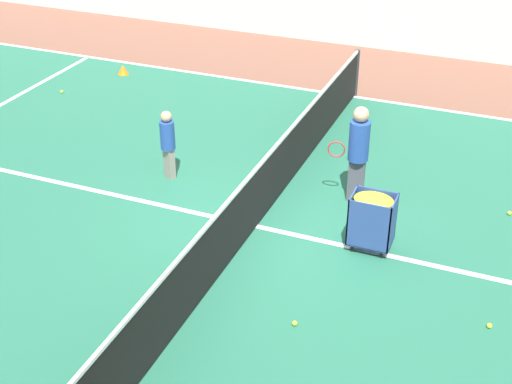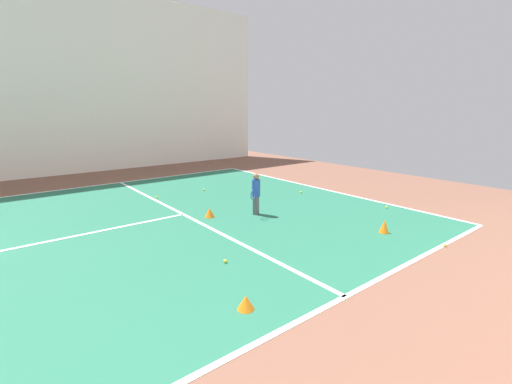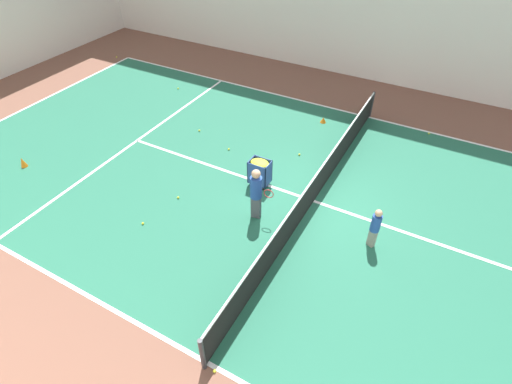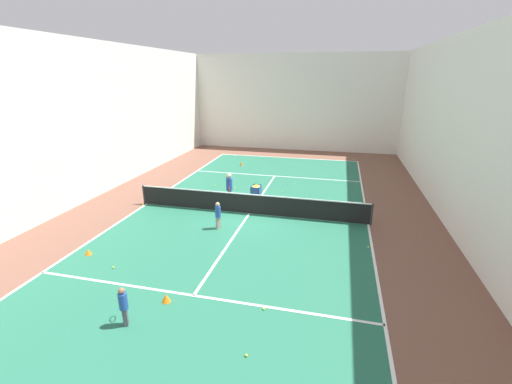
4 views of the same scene
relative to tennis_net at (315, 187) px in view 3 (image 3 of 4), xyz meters
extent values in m
plane|color=brown|center=(0.00, 0.00, -0.53)|extent=(35.54, 35.54, 0.00)
cube|color=#23664C|center=(0.00, 0.00, -0.53)|extent=(11.26, 24.83, 0.00)
cube|color=white|center=(0.00, 12.41, -0.53)|extent=(11.26, 0.10, 0.00)
cube|color=white|center=(-5.63, 0.00, -0.53)|extent=(0.10, 24.83, 0.00)
cube|color=white|center=(5.63, 0.00, -0.53)|extent=(0.10, 24.83, 0.00)
cube|color=white|center=(0.00, 6.83, -0.53)|extent=(11.26, 0.10, 0.00)
cube|color=white|center=(0.00, 0.00, -0.53)|extent=(0.10, 13.65, 0.00)
cylinder|color=#2D2D33|center=(-5.73, 0.00, -0.02)|extent=(0.10, 0.10, 1.03)
cylinder|color=#2D2D33|center=(5.73, 0.00, -0.02)|extent=(0.10, 0.10, 1.03)
cube|color=black|center=(0.00, 0.00, -0.03)|extent=(11.36, 0.03, 0.96)
cube|color=white|center=(0.00, 0.00, 0.47)|extent=(11.36, 0.04, 0.05)
cube|color=#4C4C56|center=(-1.39, 1.19, -0.16)|extent=(0.20, 0.28, 0.74)
cylinder|color=#234799|center=(-1.39, 1.19, 0.54)|extent=(0.38, 0.38, 0.66)
sphere|color=tan|center=(-1.39, 1.19, 0.99)|extent=(0.25, 0.25, 0.25)
torus|color=#B22D2D|center=(-1.28, 0.86, 0.37)|extent=(0.07, 0.28, 0.28)
cube|color=gray|center=(-0.90, -1.98, -0.25)|extent=(0.20, 0.23, 0.56)
cylinder|color=#234799|center=(-0.90, -1.98, 0.28)|extent=(0.34, 0.34, 0.50)
sphere|color=tan|center=(-0.90, -1.98, 0.62)|extent=(0.19, 0.19, 0.19)
cube|color=#2D478C|center=(-0.08, 1.77, -0.40)|extent=(0.47, 0.63, 0.02)
cube|color=#2D478C|center=(-0.08, 1.47, -0.02)|extent=(0.47, 0.02, 0.75)
cube|color=#2D478C|center=(-0.08, 2.08, -0.02)|extent=(0.47, 0.02, 0.75)
cube|color=#2D478C|center=(-0.31, 1.77, -0.02)|extent=(0.02, 0.63, 0.75)
cube|color=#2D478C|center=(0.14, 1.77, -0.02)|extent=(0.02, 0.63, 0.75)
ellipsoid|color=yellow|center=(-0.08, 1.77, 0.29)|extent=(0.43, 0.59, 0.16)
cylinder|color=black|center=(-0.25, 1.55, -0.47)|extent=(0.05, 0.05, 0.13)
cylinder|color=black|center=(0.08, 1.55, -0.47)|extent=(0.05, 0.05, 0.13)
cylinder|color=black|center=(-0.25, 1.99, -0.47)|extent=(0.05, 0.05, 0.13)
cylinder|color=black|center=(0.08, 1.99, -0.47)|extent=(0.05, 0.05, 0.13)
cone|color=orange|center=(-2.98, 9.03, -0.36)|extent=(0.21, 0.21, 0.34)
cone|color=orange|center=(4.40, 1.42, -0.43)|extent=(0.23, 0.23, 0.21)
sphere|color=yellow|center=(1.96, 1.33, -0.50)|extent=(0.07, 0.07, 0.07)
sphere|color=yellow|center=(5.35, 12.90, -0.50)|extent=(0.07, 0.07, 0.07)
sphere|color=yellow|center=(5.48, -2.30, -0.50)|extent=(0.07, 0.07, 0.07)
sphere|color=yellow|center=(4.01, 8.03, -0.50)|extent=(0.07, 0.07, 0.07)
sphere|color=yellow|center=(-3.19, 3.80, -0.50)|extent=(0.07, 0.07, 0.07)
sphere|color=yellow|center=(-1.83, 3.60, -0.50)|extent=(0.07, 0.07, 0.07)
sphere|color=yellow|center=(1.07, 3.62, -0.50)|extent=(0.07, 0.07, 0.07)
sphere|color=yellow|center=(1.59, 5.22, -0.50)|extent=(0.07, 0.07, 0.07)
sphere|color=yellow|center=(-5.71, -0.23, -0.50)|extent=(0.07, 0.07, 0.07)
camera|label=1|loc=(8.59, 3.50, 5.46)|focal=50.00mm
camera|label=2|loc=(-8.59, -2.68, 2.35)|focal=24.00mm
camera|label=3|loc=(-8.59, -2.75, 7.36)|focal=28.00mm
camera|label=4|loc=(4.00, -15.11, 5.95)|focal=24.00mm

